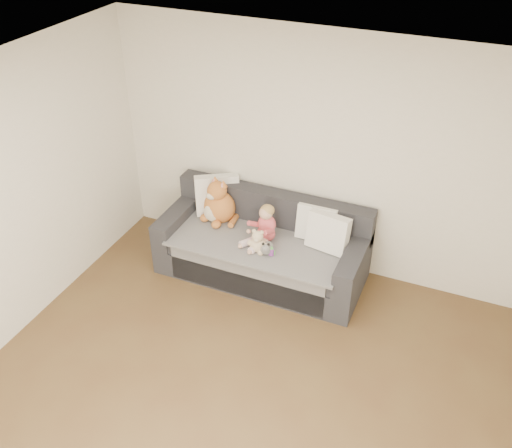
{
  "coord_description": "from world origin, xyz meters",
  "views": [
    {
      "loc": [
        1.44,
        -2.52,
        3.97
      ],
      "look_at": [
        -0.43,
        1.87,
        0.75
      ],
      "focal_mm": 40.0,
      "sensor_mm": 36.0,
      "label": 1
    }
  ],
  "objects_px": {
    "toddler": "(264,227)",
    "plush_cat": "(219,205)",
    "teddy_bear": "(258,243)",
    "sippy_cup": "(271,250)",
    "sofa": "(263,249)"
  },
  "relations": [
    {
      "from": "toddler",
      "to": "teddy_bear",
      "type": "distance_m",
      "value": 0.22
    },
    {
      "from": "plush_cat",
      "to": "sippy_cup",
      "type": "xyz_separation_m",
      "value": [
        0.77,
        -0.37,
        -0.14
      ]
    },
    {
      "from": "toddler",
      "to": "plush_cat",
      "type": "bearing_deg",
      "value": -172.07
    },
    {
      "from": "toddler",
      "to": "plush_cat",
      "type": "relative_size",
      "value": 0.79
    },
    {
      "from": "toddler",
      "to": "sippy_cup",
      "type": "relative_size",
      "value": 4.06
    },
    {
      "from": "toddler",
      "to": "teddy_bear",
      "type": "relative_size",
      "value": 1.6
    },
    {
      "from": "toddler",
      "to": "plush_cat",
      "type": "distance_m",
      "value": 0.63
    },
    {
      "from": "toddler",
      "to": "plush_cat",
      "type": "height_order",
      "value": "plush_cat"
    },
    {
      "from": "plush_cat",
      "to": "sippy_cup",
      "type": "height_order",
      "value": "plush_cat"
    },
    {
      "from": "toddler",
      "to": "sofa",
      "type": "bearing_deg",
      "value": 144.8
    },
    {
      "from": "toddler",
      "to": "plush_cat",
      "type": "xyz_separation_m",
      "value": [
        -0.61,
        0.17,
        0.02
      ]
    },
    {
      "from": "toddler",
      "to": "teddy_bear",
      "type": "bearing_deg",
      "value": -63.12
    },
    {
      "from": "sofa",
      "to": "teddy_bear",
      "type": "height_order",
      "value": "sofa"
    },
    {
      "from": "sofa",
      "to": "sippy_cup",
      "type": "distance_m",
      "value": 0.4
    },
    {
      "from": "toddler",
      "to": "sippy_cup",
      "type": "height_order",
      "value": "toddler"
    }
  ]
}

